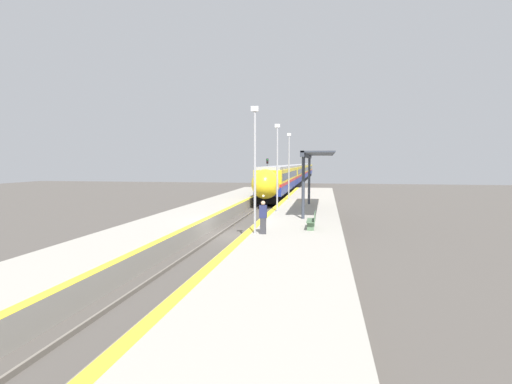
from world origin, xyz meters
TOP-DOWN VIEW (x-y plane):
  - ground_plane at (0.00, 0.00)m, footprint 120.00×120.00m
  - rail_left at (-0.72, 0.00)m, footprint 0.08×90.00m
  - rail_right at (0.72, 0.00)m, footprint 0.08×90.00m
  - train at (0.00, 56.94)m, footprint 2.76×89.74m
  - platform_right at (3.99, 0.00)m, footprint 4.87×64.00m
  - platform_left at (-3.63, 0.00)m, footprint 4.15×64.00m
  - platform_bench at (4.90, -2.07)m, footprint 0.44×1.73m
  - person_waiting at (2.56, -4.04)m, footprint 0.36×0.22m
  - railway_signal at (-2.49, 31.95)m, footprint 0.28×0.28m
  - lamppost_near at (2.14, -3.97)m, footprint 0.36×0.20m
  - lamppost_mid at (2.14, 5.13)m, footprint 0.36×0.20m
  - lamppost_far at (2.14, 14.22)m, footprint 0.36×0.20m
  - station_canopy at (4.76, 6.00)m, footprint 2.02×11.85m

SIDE VIEW (x-z plane):
  - ground_plane at x=0.00m, z-range 0.00..0.00m
  - rail_left at x=-0.72m, z-range 0.00..0.15m
  - rail_right at x=0.72m, z-range 0.00..0.15m
  - platform_right at x=3.99m, z-range 0.00..0.88m
  - platform_left at x=-3.63m, z-range 0.00..0.88m
  - platform_bench at x=4.90m, z-range 0.91..1.80m
  - person_waiting at x=2.56m, z-range 0.90..2.53m
  - train at x=0.00m, z-range 0.28..4.19m
  - railway_signal at x=-2.49m, z-range 0.51..5.39m
  - lamppost_near at x=2.14m, z-range 1.28..7.46m
  - lamppost_mid at x=2.14m, z-range 1.28..7.46m
  - lamppost_far at x=2.14m, z-range 1.28..7.46m
  - station_canopy at x=4.76m, z-range 2.69..6.86m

